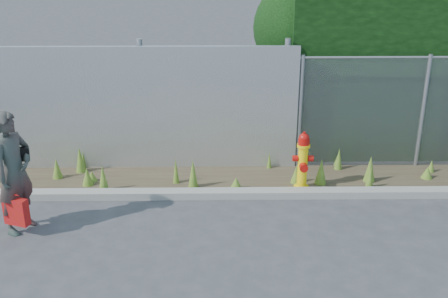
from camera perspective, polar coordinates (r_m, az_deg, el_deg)
ground at (r=7.53m, az=2.47°, el=-11.13°), size 80.00×80.00×0.00m
curb at (r=9.06m, az=1.87°, el=-4.54°), size 16.00×0.22×0.12m
weed_strip at (r=9.61m, az=4.61°, el=-2.61°), size 16.00×1.29×0.53m
corrugated_fence at (r=10.17m, az=-16.99°, el=3.88°), size 8.50×0.21×2.30m
fire_hydrant at (r=9.21m, az=8.00°, el=-1.32°), size 0.34×0.30×1.01m
woman at (r=8.32m, az=-20.56°, el=-2.22°), size 0.66×0.77×1.79m
red_tote_bag at (r=8.38m, az=-20.36°, el=-5.96°), size 0.36×0.13×0.47m
black_shoulder_bag at (r=8.35m, az=-20.04°, el=-0.51°), size 0.25×0.10×0.19m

